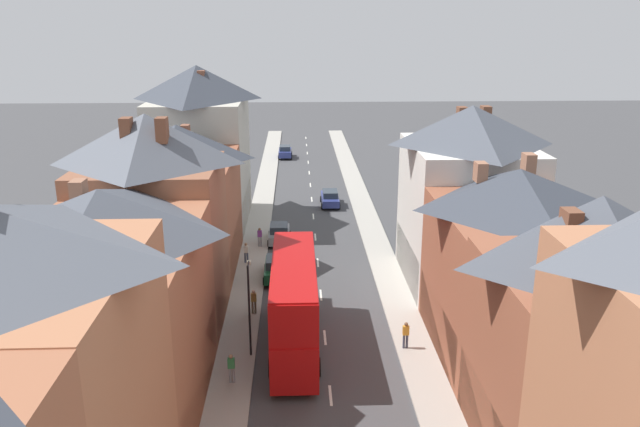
{
  "coord_description": "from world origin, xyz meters",
  "views": [
    {
      "loc": [
        -1.59,
        -15.17,
        18.04
      ],
      "look_at": [
        0.37,
        35.06,
        2.44
      ],
      "focal_mm": 35.0,
      "sensor_mm": 36.0,
      "label": 1
    }
  ],
  "objects_px": {
    "car_near_silver": "(285,152)",
    "car_parked_right_a": "(279,233)",
    "car_near_blue": "(277,268)",
    "car_mid_black": "(330,198)",
    "pedestrian_mid_left": "(406,334)",
    "street_lamp": "(249,303)",
    "double_decker_bus_lead": "(294,303)",
    "pedestrian_near_right": "(231,367)",
    "pedestrian_mid_right": "(254,300)",
    "pedestrian_far_left": "(246,252)",
    "pedestrian_far_right": "(260,236)"
  },
  "relations": [
    {
      "from": "car_parked_right_a",
      "to": "street_lamp",
      "type": "distance_m",
      "value": 18.88
    },
    {
      "from": "pedestrian_mid_right",
      "to": "double_decker_bus_lead",
      "type": "bearing_deg",
      "value": -58.73
    },
    {
      "from": "car_near_blue",
      "to": "pedestrian_far_left",
      "type": "height_order",
      "value": "pedestrian_far_left"
    },
    {
      "from": "car_near_silver",
      "to": "pedestrian_near_right",
      "type": "bearing_deg",
      "value": -91.99
    },
    {
      "from": "car_near_blue",
      "to": "pedestrian_mid_left",
      "type": "height_order",
      "value": "pedestrian_mid_left"
    },
    {
      "from": "car_mid_black",
      "to": "pedestrian_far_left",
      "type": "distance_m",
      "value": 17.37
    },
    {
      "from": "pedestrian_far_left",
      "to": "street_lamp",
      "type": "relative_size",
      "value": 0.29
    },
    {
      "from": "pedestrian_far_left",
      "to": "street_lamp",
      "type": "height_order",
      "value": "street_lamp"
    },
    {
      "from": "pedestrian_far_left",
      "to": "pedestrian_near_right",
      "type": "bearing_deg",
      "value": -88.35
    },
    {
      "from": "double_decker_bus_lead",
      "to": "pedestrian_mid_right",
      "type": "bearing_deg",
      "value": 121.27
    },
    {
      "from": "double_decker_bus_lead",
      "to": "pedestrian_far_right",
      "type": "xyz_separation_m",
      "value": [
        -2.86,
        16.61,
        -1.78
      ]
    },
    {
      "from": "car_near_blue",
      "to": "car_parked_right_a",
      "type": "height_order",
      "value": "car_near_blue"
    },
    {
      "from": "car_near_blue",
      "to": "pedestrian_far_right",
      "type": "relative_size",
      "value": 2.51
    },
    {
      "from": "car_near_blue",
      "to": "car_mid_black",
      "type": "xyz_separation_m",
      "value": [
        4.9,
        18.66,
        -0.04
      ]
    },
    {
      "from": "pedestrian_near_right",
      "to": "pedestrian_far_left",
      "type": "relative_size",
      "value": 1.0
    },
    {
      "from": "car_near_blue",
      "to": "pedestrian_far_left",
      "type": "relative_size",
      "value": 2.51
    },
    {
      "from": "pedestrian_far_right",
      "to": "street_lamp",
      "type": "relative_size",
      "value": 0.29
    },
    {
      "from": "double_decker_bus_lead",
      "to": "pedestrian_mid_left",
      "type": "distance_m",
      "value": 6.59
    },
    {
      "from": "double_decker_bus_lead",
      "to": "car_near_silver",
      "type": "height_order",
      "value": "double_decker_bus_lead"
    },
    {
      "from": "pedestrian_near_right",
      "to": "pedestrian_mid_right",
      "type": "bearing_deg",
      "value": 85.3
    },
    {
      "from": "pedestrian_near_right",
      "to": "pedestrian_far_left",
      "type": "distance_m",
      "value": 16.68
    },
    {
      "from": "car_near_silver",
      "to": "car_parked_right_a",
      "type": "relative_size",
      "value": 1.01
    },
    {
      "from": "pedestrian_mid_left",
      "to": "street_lamp",
      "type": "xyz_separation_m",
      "value": [
        -8.77,
        -0.3,
        2.21
      ]
    },
    {
      "from": "car_near_blue",
      "to": "pedestrian_mid_right",
      "type": "distance_m",
      "value": 5.98
    },
    {
      "from": "car_near_blue",
      "to": "pedestrian_mid_left",
      "type": "xyz_separation_m",
      "value": [
        7.62,
        -10.59,
        0.18
      ]
    },
    {
      "from": "pedestrian_mid_left",
      "to": "pedestrian_far_right",
      "type": "height_order",
      "value": "same"
    },
    {
      "from": "pedestrian_near_right",
      "to": "pedestrian_far_right",
      "type": "distance_m",
      "value": 20.29
    },
    {
      "from": "pedestrian_far_right",
      "to": "car_near_silver",
      "type": "bearing_deg",
      "value": 87.47
    },
    {
      "from": "double_decker_bus_lead",
      "to": "pedestrian_mid_left",
      "type": "relative_size",
      "value": 6.71
    },
    {
      "from": "street_lamp",
      "to": "car_near_blue",
      "type": "bearing_deg",
      "value": 83.97
    },
    {
      "from": "car_near_blue",
      "to": "pedestrian_far_left",
      "type": "distance_m",
      "value": 3.8
    },
    {
      "from": "car_parked_right_a",
      "to": "double_decker_bus_lead",
      "type": "bearing_deg",
      "value": -85.87
    },
    {
      "from": "car_near_silver",
      "to": "car_parked_right_a",
      "type": "xyz_separation_m",
      "value": [
        0.0,
        -34.2,
        -0.01
      ]
    },
    {
      "from": "street_lamp",
      "to": "pedestrian_near_right",
      "type": "bearing_deg",
      "value": -105.43
    },
    {
      "from": "car_near_blue",
      "to": "car_mid_black",
      "type": "bearing_deg",
      "value": 75.29
    },
    {
      "from": "car_mid_black",
      "to": "pedestrian_mid_left",
      "type": "bearing_deg",
      "value": -84.69
    },
    {
      "from": "car_parked_right_a",
      "to": "pedestrian_mid_right",
      "type": "distance_m",
      "value": 13.69
    },
    {
      "from": "double_decker_bus_lead",
      "to": "street_lamp",
      "type": "xyz_separation_m",
      "value": [
        -2.44,
        -0.81,
        0.43
      ]
    },
    {
      "from": "double_decker_bus_lead",
      "to": "street_lamp",
      "type": "height_order",
      "value": "street_lamp"
    },
    {
      "from": "car_parked_right_a",
      "to": "pedestrian_mid_right",
      "type": "bearing_deg",
      "value": -95.4
    },
    {
      "from": "street_lamp",
      "to": "car_parked_right_a",
      "type": "bearing_deg",
      "value": 86.48
    },
    {
      "from": "pedestrian_near_right",
      "to": "pedestrian_mid_right",
      "type": "height_order",
      "value": "same"
    },
    {
      "from": "car_near_silver",
      "to": "double_decker_bus_lead",
      "type": "bearing_deg",
      "value": -88.58
    },
    {
      "from": "car_mid_black",
      "to": "pedestrian_mid_left",
      "type": "height_order",
      "value": "pedestrian_mid_left"
    },
    {
      "from": "pedestrian_far_left",
      "to": "pedestrian_mid_left",
      "type": "bearing_deg",
      "value": -53.38
    },
    {
      "from": "car_mid_black",
      "to": "car_near_blue",
      "type": "bearing_deg",
      "value": -104.71
    },
    {
      "from": "double_decker_bus_lead",
      "to": "car_near_blue",
      "type": "bearing_deg",
      "value": 97.3
    },
    {
      "from": "car_near_silver",
      "to": "car_mid_black",
      "type": "distance_m",
      "value": 23.85
    },
    {
      "from": "car_parked_right_a",
      "to": "car_mid_black",
      "type": "xyz_separation_m",
      "value": [
        4.9,
        10.86,
        -0.02
      ]
    },
    {
      "from": "car_near_silver",
      "to": "pedestrian_mid_right",
      "type": "xyz_separation_m",
      "value": [
        -1.29,
        -47.84,
        0.18
      ]
    }
  ]
}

